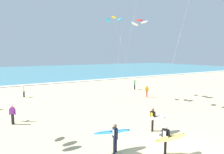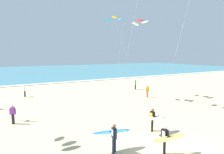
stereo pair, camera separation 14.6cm
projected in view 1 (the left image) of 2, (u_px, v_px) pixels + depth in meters
The scene contains 12 objects.
ground_plane at pixel (174, 154), 10.78m from camera, with size 160.00×160.00×0.00m, color #CCB789.
ocean_water at pixel (33, 71), 62.74m from camera, with size 160.00×60.00×0.08m, color teal.
shoreline_foam at pixel (54, 83), 36.99m from camera, with size 160.00×1.42×0.01m, color white.
surfer_lead at pixel (154, 118), 13.72m from camera, with size 1.96×0.91×1.71m.
surfer_trailing at pixel (168, 138), 10.42m from camera, with size 2.45×0.98×1.71m.
surfer_third at pixel (114, 134), 10.90m from camera, with size 2.44×1.04×1.71m.
kite_arc_scarlet_low at pixel (139, 22), 24.71m from camera, with size 4.73×2.54×10.02m.
kite_arc_golden_close at pixel (114, 19), 22.62m from camera, with size 3.42×3.08×10.00m.
bystander_yellow_top at pixel (147, 91), 24.89m from camera, with size 0.49×0.25×1.59m.
bystander_green_top at pixel (135, 84), 30.45m from camera, with size 0.27×0.48×1.59m.
bystander_purple_top at pixel (12, 114), 15.23m from camera, with size 0.47×0.28×1.59m.
bystander_white_top at pixel (24, 91), 24.98m from camera, with size 0.22×0.50×1.59m.
Camera 1 is at (-8.05, -7.18, 5.56)m, focal length 30.75 mm.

